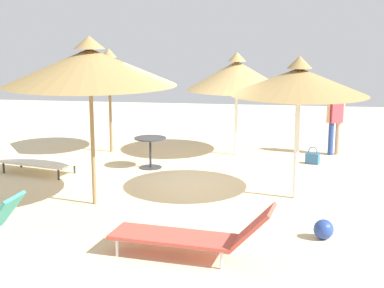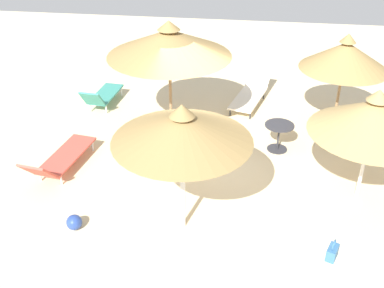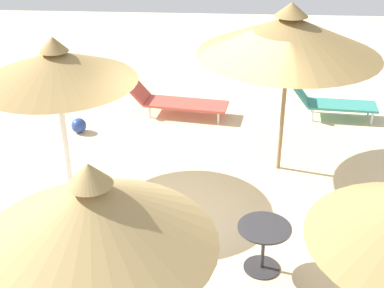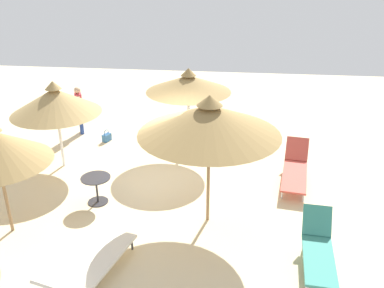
{
  "view_description": "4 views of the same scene",
  "coord_description": "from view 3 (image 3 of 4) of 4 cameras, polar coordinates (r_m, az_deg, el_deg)",
  "views": [
    {
      "loc": [
        1.83,
        -10.76,
        3.18
      ],
      "look_at": [
        0.36,
        -0.61,
        1.03
      ],
      "focal_mm": 54.46,
      "sensor_mm": 36.0,
      "label": 1
    },
    {
      "loc": [
        9.01,
        0.83,
        5.95
      ],
      "look_at": [
        0.7,
        -0.34,
        0.93
      ],
      "focal_mm": 43.32,
      "sensor_mm": 36.0,
      "label": 2
    },
    {
      "loc": [
        -0.3,
        7.24,
        4.89
      ],
      "look_at": [
        0.18,
        -0.27,
        0.9
      ],
      "focal_mm": 50.31,
      "sensor_mm": 36.0,
      "label": 3
    },
    {
      "loc": [
        -9.12,
        -1.71,
        5.44
      ],
      "look_at": [
        0.99,
        -0.54,
        0.82
      ],
      "focal_mm": 38.54,
      "sensor_mm": 36.0,
      "label": 4
    }
  ],
  "objects": [
    {
      "name": "parasol_umbrella_center",
      "position": [
        8.82,
        10.29,
        11.29
      ],
      "size": [
        2.98,
        2.98,
        2.96
      ],
      "color": "olive",
      "rests_on": "ground"
    },
    {
      "name": "lounge_chair_far_left",
      "position": [
        11.77,
        14.37,
        4.41
      ],
      "size": [
        1.89,
        0.72,
        0.82
      ],
      "color": "teal",
      "rests_on": "ground"
    },
    {
      "name": "side_table_round",
      "position": [
        7.23,
        7.61,
        -10.06
      ],
      "size": [
        0.71,
        0.71,
        0.68
      ],
      "color": "#2D2D33",
      "rests_on": "ground"
    },
    {
      "name": "parasol_umbrella_near_right",
      "position": [
        5.19,
        -10.46,
        -7.31
      ],
      "size": [
        2.42,
        2.42,
        2.49
      ],
      "color": "white",
      "rests_on": "ground"
    },
    {
      "name": "parasol_umbrella_front",
      "position": [
        8.41,
        -14.25,
        8.01
      ],
      "size": [
        2.47,
        2.47,
        2.6
      ],
      "color": "white",
      "rests_on": "ground"
    },
    {
      "name": "lounge_chair_back",
      "position": [
        11.55,
        -2.11,
        4.71
      ],
      "size": [
        2.32,
        0.94,
        0.81
      ],
      "color": "#CC4C3F",
      "rests_on": "ground"
    },
    {
      "name": "beach_ball",
      "position": [
        11.08,
        -11.91,
        1.93
      ],
      "size": [
        0.3,
        0.3,
        0.3
      ],
      "primitive_type": "sphere",
      "color": "navy",
      "rests_on": "ground"
    },
    {
      "name": "ground",
      "position": [
        8.78,
        1.06,
        -6.36
      ],
      "size": [
        24.0,
        24.0,
        0.1
      ],
      "primitive_type": "cube",
      "color": "beige"
    }
  ]
}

